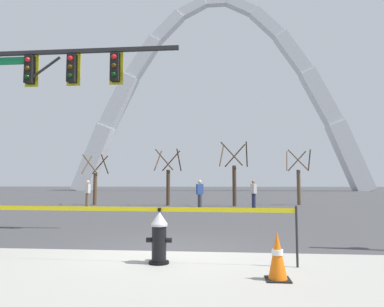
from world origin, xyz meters
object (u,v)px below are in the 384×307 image
traffic_cone_by_hydrant (277,256)px  pedestrian_standing_center (200,195)px  monument_arch (217,101)px  fire_hydrant (159,237)px  pedestrian_walking_left (88,194)px  pedestrian_walking_right (254,194)px  traffic_signal_gantry (39,93)px

traffic_cone_by_hydrant → pedestrian_standing_center: pedestrian_standing_center is taller
monument_arch → pedestrian_standing_center: bearing=-90.2°
fire_hydrant → pedestrian_walking_left: size_ratio=0.62×
pedestrian_walking_left → pedestrian_walking_right: size_ratio=1.00×
pedestrian_standing_center → traffic_signal_gantry: bearing=-119.8°
traffic_cone_by_hydrant → monument_arch: size_ratio=0.01×
monument_arch → pedestrian_standing_center: monument_arch is taller
pedestrian_walking_left → pedestrian_walking_right: 9.64m
traffic_cone_by_hydrant → pedestrian_walking_left: bearing=121.3°
monument_arch → pedestrian_walking_right: (2.80, -43.37, -15.72)m
traffic_signal_gantry → monument_arch: 54.65m
monument_arch → pedestrian_standing_center: 47.77m
traffic_cone_by_hydrant → pedestrian_walking_left: pedestrian_walking_left is taller
fire_hydrant → traffic_cone_by_hydrant: (1.95, -0.88, -0.11)m
fire_hydrant → traffic_signal_gantry: (-4.64, 4.02, 3.80)m
fire_hydrant → pedestrian_walking_right: 14.00m
pedestrian_standing_center → pedestrian_walking_right: size_ratio=1.00×
fire_hydrant → traffic_cone_by_hydrant: fire_hydrant is taller
monument_arch → fire_hydrant: bearing=-90.0°
pedestrian_walking_right → pedestrian_walking_left: bearing=-178.7°
traffic_cone_by_hydrant → pedestrian_standing_center: size_ratio=0.46×
fire_hydrant → traffic_signal_gantry: traffic_signal_gantry is taller
pedestrian_walking_left → pedestrian_standing_center: 6.86m
traffic_signal_gantry → fire_hydrant: bearing=-40.9°
traffic_signal_gantry → traffic_cone_by_hydrant: bearing=-36.6°
pedestrian_walking_left → pedestrian_walking_right: same height
traffic_signal_gantry → pedestrian_walking_left: traffic_signal_gantry is taller
traffic_signal_gantry → pedestrian_walking_left: 10.30m
traffic_cone_by_hydrant → traffic_signal_gantry: 9.10m
monument_arch → pedestrian_walking_left: size_ratio=34.14×
pedestrian_walking_left → pedestrian_standing_center: size_ratio=1.00×
traffic_signal_gantry → pedestrian_standing_center: traffic_signal_gantry is taller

